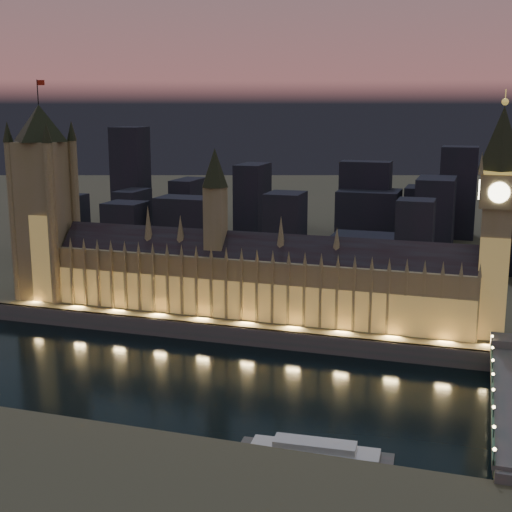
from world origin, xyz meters
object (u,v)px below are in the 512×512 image
(palace_of_westminster, at_px, (254,277))
(river_boat, at_px, (315,450))
(elizabeth_tower, at_px, (498,203))
(victoria_tower, at_px, (44,192))

(palace_of_westminster, bearing_deg, river_boat, -63.54)
(elizabeth_tower, xyz_separation_m, river_boat, (-50.65, -111.66, -64.14))
(victoria_tower, height_order, river_boat, victoria_tower)
(elizabeth_tower, height_order, river_boat, elizabeth_tower)
(elizabeth_tower, distance_m, river_boat, 138.37)
(palace_of_westminster, bearing_deg, elizabeth_tower, 0.10)
(palace_of_westminster, bearing_deg, victoria_tower, 179.91)
(palace_of_westminster, relative_size, river_boat, 4.15)
(palace_of_westminster, height_order, river_boat, palace_of_westminster)
(victoria_tower, bearing_deg, river_boat, -33.71)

